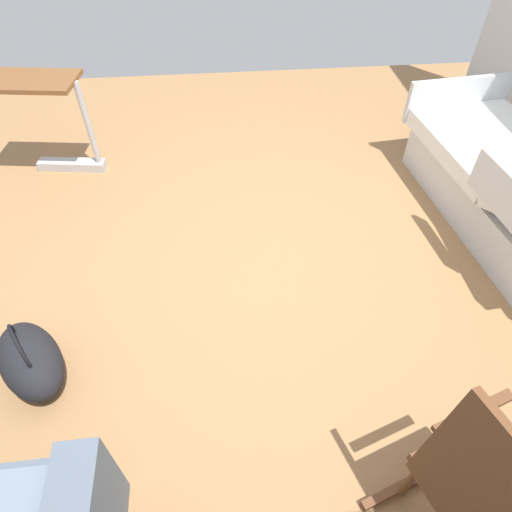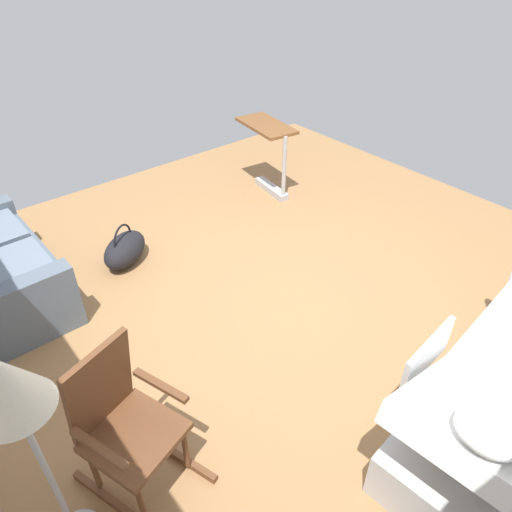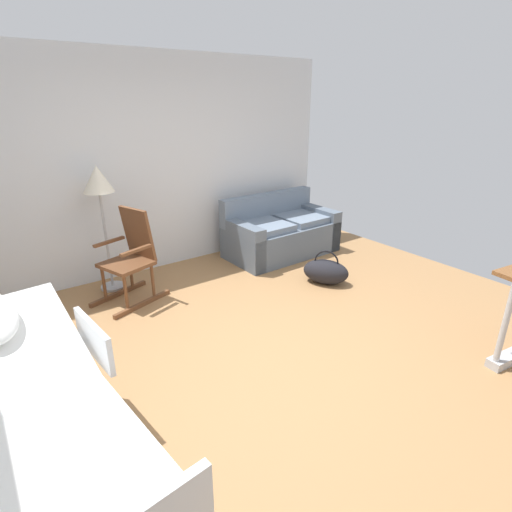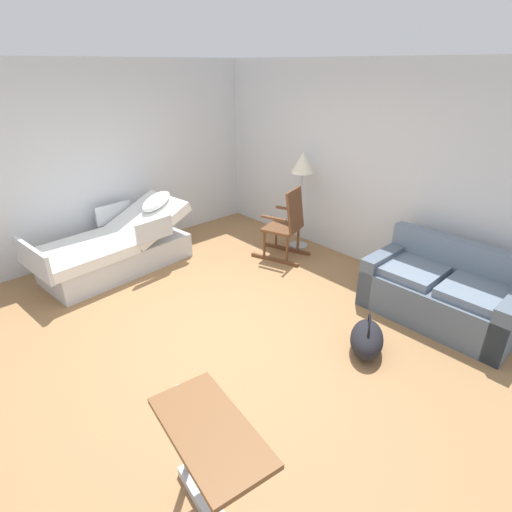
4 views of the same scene
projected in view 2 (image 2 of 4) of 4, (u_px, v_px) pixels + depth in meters
ground_plane at (281, 303)px, 4.22m from camera, size 6.48×6.48×0.00m
rocking_chair at (124, 425)px, 2.64m from camera, size 0.87×0.69×1.05m
floor_lamp at (12, 400)px, 1.91m from camera, size 0.34×0.34×1.48m
overbed_table at (270, 150)px, 5.67m from camera, size 0.87×0.51×0.84m
duffel_bag at (125, 249)px, 4.64m from camera, size 0.57×0.64×0.43m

